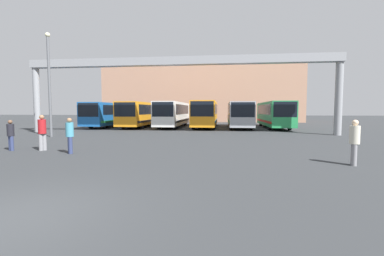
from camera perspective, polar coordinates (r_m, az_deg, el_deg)
The scene contains 14 objects.
ground_plane at distance 6.29m, azimuth -35.69°, elevation -16.31°, with size 200.00×200.00×0.00m, color #2D3033.
building_backdrop at distance 50.93m, azimuth 2.27°, elevation 7.71°, with size 35.75×12.00×10.79m.
overhead_gantry at distance 23.33m, azimuth -3.36°, elevation 12.82°, with size 27.84×0.80×6.77m.
bus_slot_0 at distance 34.28m, azimuth -17.46°, elevation 3.16°, with size 2.52×11.45×2.95m.
bus_slot_1 at distance 32.38m, azimuth -11.32°, elevation 3.29°, with size 2.53×10.50×3.01m.
bus_slot_2 at distance 31.82m, azimuth -4.17°, elevation 3.37°, with size 2.45×11.43×3.03m.
bus_slot_3 at distance 31.14m, azimuth 3.05°, elevation 3.42°, with size 2.57×11.10×3.09m.
bus_slot_4 at distance 30.97m, azimuth 10.46°, elevation 3.23°, with size 2.54×10.77×2.97m.
bus_slot_5 at distance 31.61m, azimuth 17.74°, elevation 3.16°, with size 2.45×11.03×3.01m.
pedestrian_near_left at distance 16.25m, azimuth -35.31°, elevation -1.17°, with size 0.33×0.33×1.59m.
pedestrian_far_center at distance 11.48m, azimuth 32.39°, elevation -2.52°, with size 0.36×0.36×1.74m.
pedestrian_mid_left at distance 13.69m, azimuth -25.52°, elevation -1.35°, with size 0.36×0.36×1.73m.
pedestrian_near_center at distance 15.42m, azimuth -30.33°, elevation -0.70°, with size 0.39×0.39×1.86m.
lamp_post at distance 23.08m, azimuth -29.14°, elevation 9.17°, with size 0.36×0.36×8.04m.
Camera 1 is at (4.06, -4.31, 2.10)m, focal length 24.00 mm.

